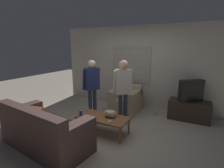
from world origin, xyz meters
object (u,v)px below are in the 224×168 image
(tv, at_px, (191,91))
(floor_fan, at_px, (155,109))
(person_left_standing, at_px, (92,82))
(armchair_beige, at_px, (126,100))
(soda_can, at_px, (81,113))
(coffee_table, at_px, (103,118))
(book_stack, at_px, (110,114))
(couch_blue, at_px, (44,131))
(person_right_standing, at_px, (123,85))
(spare_remote, at_px, (110,122))

(tv, bearing_deg, floor_fan, -37.45)
(person_left_standing, relative_size, floor_fan, 4.50)
(armchair_beige, height_order, soda_can, armchair_beige)
(coffee_table, bearing_deg, soda_can, -160.36)
(book_stack, relative_size, floor_fan, 0.75)
(tv, relative_size, book_stack, 2.33)
(book_stack, bearing_deg, soda_can, -158.86)
(armchair_beige, distance_m, coffee_table, 1.49)
(armchair_beige, bearing_deg, couch_blue, 76.72)
(book_stack, height_order, soda_can, book_stack)
(person_right_standing, height_order, spare_remote, person_right_standing)
(floor_fan, bearing_deg, person_right_standing, -120.11)
(tv, bearing_deg, person_left_standing, -18.82)
(person_left_standing, xyz_separation_m, floor_fan, (1.52, 0.95, -0.83))
(coffee_table, xyz_separation_m, floor_fan, (0.78, 1.65, -0.20))
(soda_can, height_order, floor_fan, soda_can)
(armchair_beige, bearing_deg, spare_remote, 102.74)
(book_stack, bearing_deg, couch_blue, -128.42)
(tv, relative_size, floor_fan, 1.74)
(tv, height_order, soda_can, tv)
(tv, distance_m, spare_remote, 2.37)
(coffee_table, distance_m, floor_fan, 1.83)
(spare_remote, xyz_separation_m, floor_fan, (0.51, 1.82, -0.25))
(person_left_standing, distance_m, person_right_standing, 0.95)
(couch_blue, bearing_deg, coffee_table, 61.99)
(couch_blue, xyz_separation_m, book_stack, (0.87, 1.09, 0.12))
(coffee_table, bearing_deg, spare_remote, -32.59)
(person_right_standing, bearing_deg, person_left_standing, 131.70)
(couch_blue, xyz_separation_m, person_left_standing, (-0.03, 1.72, 0.65))
(coffee_table, height_order, book_stack, book_stack)
(floor_fan, bearing_deg, coffee_table, -115.39)
(soda_can, bearing_deg, couch_blue, -105.52)
(person_right_standing, bearing_deg, coffee_table, -152.24)
(couch_blue, bearing_deg, spare_remote, 47.59)
(person_right_standing, xyz_separation_m, book_stack, (-0.04, -0.57, -0.56))
(spare_remote, bearing_deg, armchair_beige, 98.69)
(tv, xyz_separation_m, person_right_standing, (-1.46, -1.07, 0.21))
(couch_blue, xyz_separation_m, soda_can, (0.24, 0.85, 0.12))
(couch_blue, xyz_separation_m, spare_remote, (0.98, 0.85, 0.06))
(couch_blue, height_order, soda_can, couch_blue)
(person_left_standing, bearing_deg, floor_fan, -21.50)
(couch_blue, bearing_deg, tv, 55.91)
(tv, height_order, person_right_standing, person_right_standing)
(spare_remote, bearing_deg, person_left_standing, 136.18)
(spare_remote, bearing_deg, coffee_table, 144.27)
(person_right_standing, distance_m, book_stack, 0.80)
(book_stack, bearing_deg, person_left_standing, 145.22)
(tv, xyz_separation_m, soda_can, (-2.14, -1.88, -0.35))
(person_right_standing, bearing_deg, soda_can, -174.68)
(couch_blue, height_order, person_right_standing, person_right_standing)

